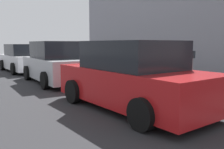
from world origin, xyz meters
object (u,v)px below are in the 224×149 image
suitcase_olive_1 (145,77)px  suitcase_navy_3 (128,74)px  suitcase_red_5 (114,72)px  parked_car_red_0 (132,77)px  suitcase_silver_2 (135,74)px  suitcase_black_0 (158,78)px  bollard_post (93,67)px  parked_car_white_2 (24,59)px  fire_hydrant (102,67)px  suitcase_teal_4 (120,71)px  parking_meter (192,66)px  parked_car_silver_1 (56,63)px

suitcase_olive_1 → suitcase_navy_3: suitcase_olive_1 is taller
suitcase_red_5 → parked_car_red_0: 4.37m
suitcase_silver_2 → suitcase_black_0: bearing=-173.0°
bollard_post → suitcase_black_0: bearing=-176.7°
bollard_post → parked_car_white_2: bearing=21.4°
suitcase_black_0 → fire_hydrant: size_ratio=1.06×
suitcase_red_5 → fire_hydrant: (0.83, 0.06, 0.18)m
suitcase_black_0 → parked_car_white_2: (8.83, 2.12, 0.30)m
suitcase_navy_3 → suitcase_black_0: bearing=-175.7°
suitcase_teal_4 → suitcase_red_5: 0.58m
suitcase_red_5 → fire_hydrant: size_ratio=0.68×
suitcase_red_5 → parked_car_white_2: size_ratio=0.13×
fire_hydrant → suitcase_olive_1: bearing=179.4°
suitcase_red_5 → parking_meter: 3.89m
suitcase_black_0 → suitcase_navy_3: suitcase_black_0 is taller
suitcase_silver_2 → suitcase_red_5: bearing=-4.1°
suitcase_silver_2 → parking_meter: 2.35m
parked_car_silver_1 → parked_car_red_0: bearing=-180.0°
suitcase_navy_3 → parked_car_white_2: bearing=15.4°
suitcase_navy_3 → parked_car_silver_1: bearing=40.9°
suitcase_navy_3 → parked_car_red_0: parked_car_red_0 is taller
suitcase_olive_1 → parked_car_silver_1: parked_car_silver_1 is taller
bollard_post → parking_meter: bearing=-175.6°
parked_car_silver_1 → bollard_post: bearing=-85.7°
suitcase_red_5 → parked_car_red_0: (-3.81, 2.11, 0.39)m
parking_meter → parked_car_silver_1: parked_car_silver_1 is taller
suitcase_silver_2 → parked_car_red_0: size_ratio=0.18×
suitcase_teal_4 → parked_car_white_2: (6.78, 2.01, 0.23)m
suitcase_navy_3 → bollard_post: bollard_post is taller
parked_car_red_0 → parked_car_white_2: size_ratio=0.99×
suitcase_black_0 → suitcase_olive_1: size_ratio=1.04×
suitcase_silver_2 → bollard_post: 2.95m
suitcase_black_0 → parked_car_silver_1: (3.85, 2.12, 0.35)m
fire_hydrant → parked_car_white_2: bearing=20.8°
suitcase_navy_3 → parked_car_silver_1: (2.32, 2.01, 0.34)m
suitcase_silver_2 → suitcase_olive_1: bearing=-177.5°
bollard_post → suitcase_silver_2: bearing=-178.1°
suitcase_olive_1 → suitcase_red_5: suitcase_olive_1 is taller
suitcase_black_0 → parked_car_red_0: bearing=119.5°
fire_hydrant → parked_car_white_2: size_ratio=0.19×
suitcase_navy_3 → parked_car_silver_1: parked_car_silver_1 is taller
parked_car_silver_1 → suitcase_silver_2: bearing=-144.5°
parked_car_red_0 → parked_car_white_2: bearing=0.0°
parking_meter → parked_car_red_0: parked_car_red_0 is taller
parking_meter → suitcase_navy_3: bearing=5.9°
suitcase_black_0 → suitcase_red_5: size_ratio=1.57×
suitcase_olive_1 → parked_car_silver_1: (3.31, 2.02, 0.35)m
fire_hydrant → parked_car_silver_1: parked_car_silver_1 is taller
suitcase_teal_4 → fire_hydrant: 1.39m
suitcase_black_0 → fire_hydrant: 3.44m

